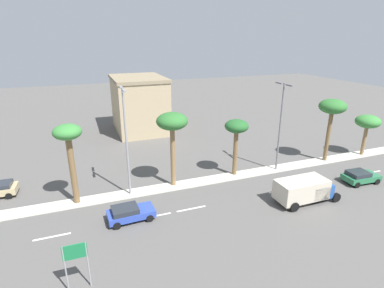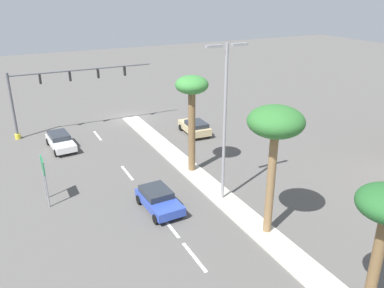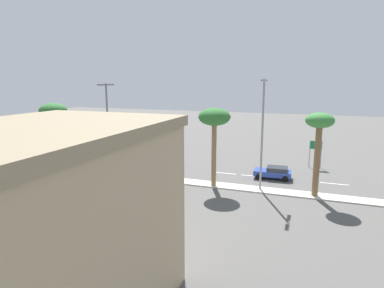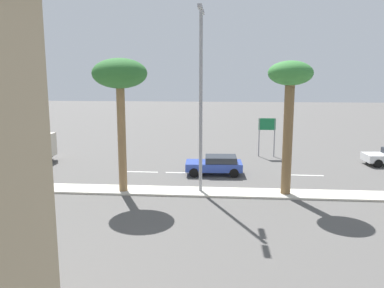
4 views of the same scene
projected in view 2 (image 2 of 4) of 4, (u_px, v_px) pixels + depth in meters
name	position (u px, v px, depth m)	size (l,w,h in m)	color
ground_plane	(278.00, 246.00, 22.56)	(160.00, 160.00, 0.00)	#565451
lane_stripe_trailing	(98.00, 136.00, 39.26)	(0.20, 2.80, 0.01)	silver
lane_stripe_center	(127.00, 173.00, 31.41)	(0.20, 2.80, 0.01)	silver
lane_stripe_leading	(170.00, 226.00, 24.45)	(0.20, 2.80, 0.01)	silver
lane_stripe_right	(194.00, 257.00, 21.64)	(0.20, 2.80, 0.01)	silver
traffic_signal_gantry	(53.00, 91.00, 38.49)	(14.28, 0.53, 6.50)	#515459
directional_road_sign	(43.00, 171.00, 26.24)	(0.10, 1.45, 3.33)	gray
palm_tree_center	(192.00, 94.00, 29.39)	(2.51, 2.51, 7.67)	brown
palm_tree_near	(275.00, 127.00, 21.34)	(3.15, 3.15, 7.83)	olive
street_lamp_inboard	(225.00, 114.00, 25.21)	(2.90, 0.24, 10.62)	gray
sedan_tan_outboard	(195.00, 127.00, 39.46)	(2.19, 4.27, 1.40)	tan
sedan_blue_rear	(159.00, 199.00, 26.08)	(2.17, 4.04, 1.32)	#2D47AD
sedan_white_center	(60.00, 141.00, 36.00)	(2.19, 4.60, 1.33)	silver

